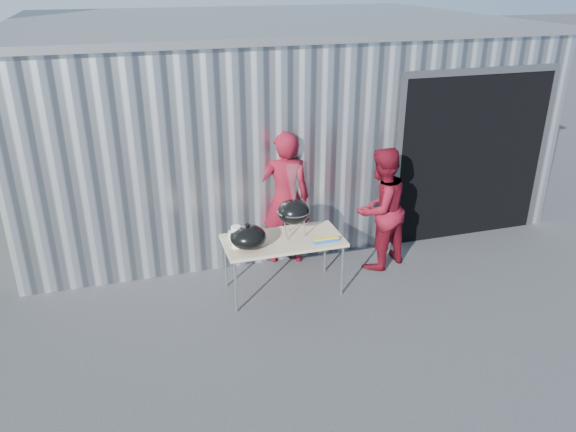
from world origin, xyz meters
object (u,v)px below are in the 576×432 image
object	(u,v)px
kettle_grill	(294,205)
person_bystander	(380,209)
person_cook	(285,199)
folding_table	(283,242)

from	to	relation	value
kettle_grill	person_bystander	bearing A→B (deg)	10.12
kettle_grill	person_bystander	xyz separation A→B (m)	(1.31, 0.23, -0.31)
person_cook	person_bystander	world-z (taller)	person_cook
folding_table	person_bystander	xyz separation A→B (m)	(1.47, 0.29, 0.15)
folding_table	person_bystander	bearing A→B (deg)	11.16
person_cook	folding_table	bearing A→B (deg)	82.86
person_cook	kettle_grill	bearing A→B (deg)	92.58
folding_table	person_bystander	distance (m)	1.50
folding_table	person_cook	world-z (taller)	person_cook
person_bystander	person_cook	bearing A→B (deg)	-46.19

